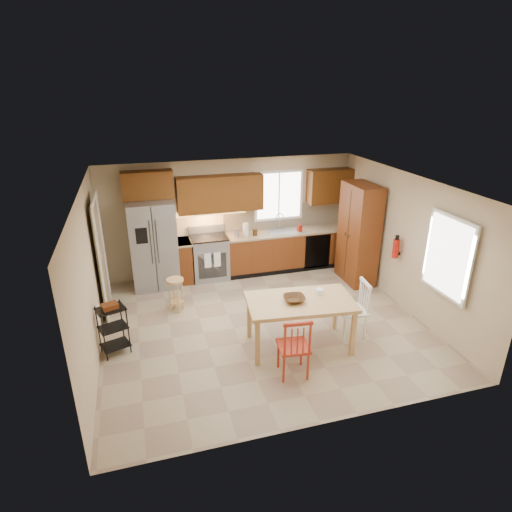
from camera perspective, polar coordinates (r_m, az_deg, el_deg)
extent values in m
plane|color=tan|center=(7.70, 0.99, -9.02)|extent=(5.50, 5.50, 0.00)
cube|color=silver|center=(6.74, 1.13, 9.42)|extent=(5.50, 5.00, 0.02)
cube|color=#CCB793|center=(9.41, -3.43, 5.27)|extent=(5.50, 0.02, 2.50)
cube|color=#CCB793|center=(5.07, 9.52, -11.00)|extent=(5.50, 0.02, 2.50)
cube|color=#CCB793|center=(6.91, -21.35, -2.83)|extent=(0.02, 5.00, 2.50)
cube|color=#CCB793|center=(8.31, 19.51, 1.64)|extent=(0.02, 5.00, 2.50)
cube|color=gray|center=(8.96, -13.49, 1.49)|extent=(0.92, 0.75, 1.82)
cube|color=gray|center=(9.28, -6.19, -0.25)|extent=(0.76, 0.63, 0.92)
cube|color=#692F13|center=(9.23, -9.56, -0.63)|extent=(0.30, 0.60, 0.90)
cube|color=#692F13|center=(9.75, 4.49, 0.88)|extent=(2.92, 0.60, 0.90)
cube|color=black|center=(9.70, 8.19, 0.60)|extent=(0.60, 0.02, 0.78)
cube|color=beige|center=(9.76, 4.04, 5.43)|extent=(2.92, 0.03, 0.55)
cube|color=#603410|center=(8.82, -14.27, 9.18)|extent=(1.00, 0.35, 0.55)
cube|color=#603410|center=(9.04, -4.82, 8.30)|extent=(1.80, 0.35, 0.75)
cube|color=#603410|center=(9.82, 9.81, 9.19)|extent=(1.00, 0.35, 0.75)
cube|color=white|center=(9.57, 3.04, 8.06)|extent=(1.12, 0.04, 1.12)
cube|color=gray|center=(9.54, 3.49, 3.06)|extent=(0.62, 0.46, 0.16)
cube|color=#FFBF66|center=(9.07, -6.57, 5.69)|extent=(1.60, 0.30, 0.01)
imported|color=#AF160C|center=(9.54, 5.87, 3.83)|extent=(0.09, 0.09, 0.19)
cylinder|color=white|center=(9.20, -1.39, 3.53)|extent=(0.12, 0.12, 0.28)
cylinder|color=gray|center=(9.17, -2.60, 3.12)|extent=(0.11, 0.11, 0.18)
cylinder|color=#442912|center=(9.25, -0.14, 3.18)|extent=(0.10, 0.10, 0.14)
cube|color=#692F13|center=(9.16, 13.50, 2.87)|extent=(0.50, 0.95, 2.10)
cylinder|color=#AF160C|center=(8.41, 18.14, 0.96)|extent=(0.12, 0.12, 0.36)
cube|color=white|center=(7.36, 24.25, -0.04)|extent=(0.04, 1.02, 1.32)
cube|color=#8C7A59|center=(8.17, -20.00, -0.29)|extent=(0.04, 0.95, 2.10)
imported|color=#442912|center=(6.72, 5.11, -6.07)|extent=(0.37, 0.37, 0.08)
cylinder|color=white|center=(6.95, 8.44, -4.90)|extent=(0.14, 0.14, 0.15)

